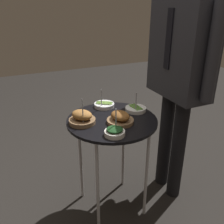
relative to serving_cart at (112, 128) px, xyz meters
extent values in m
plane|color=black|center=(0.00, 0.00, -0.65)|extent=(8.00, 8.00, 0.00)
cylinder|color=black|center=(0.00, 0.00, 0.06)|extent=(0.58, 0.58, 0.02)
cylinder|color=#B7B7BC|center=(0.17, -0.17, -0.30)|extent=(0.02, 0.02, 0.69)
cylinder|color=#B7B7BC|center=(-0.17, -0.17, -0.30)|extent=(0.02, 0.02, 0.69)
cylinder|color=#B7B7BC|center=(0.17, 0.17, -0.30)|extent=(0.02, 0.02, 0.69)
cylinder|color=#B7B7BC|center=(-0.17, 0.17, -0.30)|extent=(0.02, 0.02, 0.69)
cylinder|color=brown|center=(0.07, 0.03, 0.08)|extent=(0.17, 0.17, 0.02)
ellipsoid|color=brown|center=(0.07, 0.03, 0.11)|extent=(0.15, 0.12, 0.05)
cylinder|color=white|center=(-0.05, 0.20, 0.08)|extent=(0.14, 0.14, 0.02)
ellipsoid|color=#5B8938|center=(-0.05, 0.18, 0.09)|extent=(0.12, 0.02, 0.01)
ellipsoid|color=#5B8938|center=(-0.05, 0.19, 0.09)|extent=(0.12, 0.02, 0.01)
ellipsoid|color=#5B8938|center=(-0.05, 0.20, 0.09)|extent=(0.12, 0.02, 0.01)
ellipsoid|color=#5B8938|center=(-0.06, 0.21, 0.09)|extent=(0.12, 0.02, 0.01)
ellipsoid|color=#5B8938|center=(-0.06, 0.22, 0.09)|extent=(0.12, 0.02, 0.01)
cylinder|color=#939399|center=(-0.02, 0.18, 0.14)|extent=(0.01, 0.01, 0.14)
cylinder|color=brown|center=(-0.02, -0.19, 0.08)|extent=(0.16, 0.16, 0.03)
ellipsoid|color=#93602D|center=(-0.02, -0.19, 0.12)|extent=(0.17, 0.16, 0.06)
cylinder|color=#939399|center=(0.02, -0.20, 0.15)|extent=(0.01, 0.01, 0.17)
cylinder|color=silver|center=(-0.21, 0.03, 0.08)|extent=(0.14, 0.14, 0.03)
ellipsoid|color=#7AA847|center=(-0.19, 0.02, 0.09)|extent=(0.07, 0.11, 0.01)
ellipsoid|color=#7AA847|center=(-0.20, 0.03, 0.09)|extent=(0.07, 0.11, 0.01)
ellipsoid|color=#7AA847|center=(-0.21, 0.03, 0.09)|extent=(0.07, 0.11, 0.01)
ellipsoid|color=#7AA847|center=(-0.22, 0.04, 0.09)|extent=(0.07, 0.11, 0.01)
ellipsoid|color=#7AA847|center=(-0.22, 0.04, 0.09)|extent=(0.07, 0.11, 0.01)
cylinder|color=#939399|center=(-0.18, 0.00, 0.14)|extent=(0.01, 0.01, 0.14)
cylinder|color=silver|center=(0.20, -0.07, 0.08)|extent=(0.12, 0.12, 0.03)
ellipsoid|color=#143816|center=(0.20, -0.07, 0.10)|extent=(0.09, 0.09, 0.02)
cylinder|color=#939399|center=(0.17, -0.05, 0.14)|extent=(0.01, 0.01, 0.15)
cylinder|color=black|center=(-0.07, 0.49, -0.24)|extent=(0.10, 0.10, 0.81)
cylinder|color=black|center=(0.09, 0.49, -0.24)|extent=(0.10, 0.10, 0.81)
cube|color=#28282D|center=(0.01, 0.49, 0.46)|extent=(0.45, 0.22, 0.60)
cube|color=black|center=(0.01, 0.38, 0.53)|extent=(0.05, 0.01, 0.36)
cylinder|color=#28282D|center=(-0.25, 0.49, 0.49)|extent=(0.07, 0.07, 0.56)
cylinder|color=#28282D|center=(0.27, 0.49, 0.49)|extent=(0.07, 0.07, 0.56)
camera|label=1|loc=(1.30, -0.58, 0.76)|focal=40.00mm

